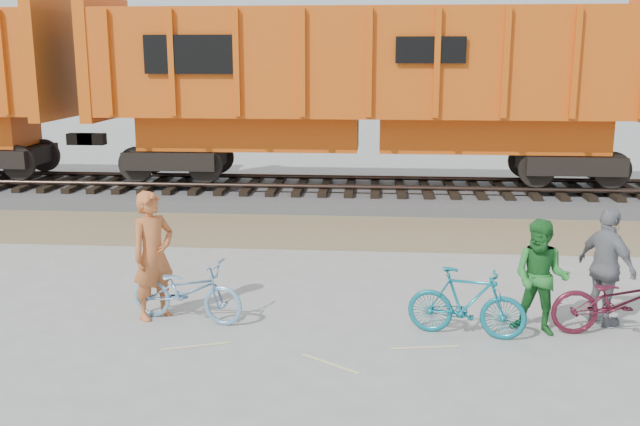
# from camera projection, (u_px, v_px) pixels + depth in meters

# --- Properties ---
(ground) EXTENTS (120.00, 120.00, 0.00)m
(ground) POSITION_uv_depth(u_px,v_px,m) (279.00, 326.00, 10.02)
(ground) COLOR #9E9E99
(ground) RESTS_ON ground
(gravel_strip) EXTENTS (120.00, 3.00, 0.02)m
(gravel_strip) POSITION_uv_depth(u_px,v_px,m) (314.00, 231.00, 15.37)
(gravel_strip) COLOR #8D7D57
(gravel_strip) RESTS_ON ground
(ballast_bed) EXTENTS (120.00, 4.00, 0.30)m
(ballast_bed) POSITION_uv_depth(u_px,v_px,m) (326.00, 194.00, 18.75)
(ballast_bed) COLOR slate
(ballast_bed) RESTS_ON ground
(track) EXTENTS (120.00, 2.60, 0.24)m
(track) POSITION_uv_depth(u_px,v_px,m) (326.00, 182.00, 18.68)
(track) COLOR black
(track) RESTS_ON ballast_bed
(hopper_car_center) EXTENTS (14.00, 3.13, 4.65)m
(hopper_car_center) POSITION_uv_depth(u_px,v_px,m) (370.00, 84.00, 18.04)
(hopper_car_center) COLOR black
(hopper_car_center) RESTS_ON track
(bicycle_blue) EXTENTS (1.80, 0.96, 0.90)m
(bicycle_blue) POSITION_uv_depth(u_px,v_px,m) (187.00, 291.00, 10.15)
(bicycle_blue) COLOR #74A3CC
(bicycle_blue) RESTS_ON ground
(bicycle_teal) EXTENTS (1.64, 0.77, 0.95)m
(bicycle_teal) POSITION_uv_depth(u_px,v_px,m) (467.00, 303.00, 9.57)
(bicycle_teal) COLOR #106F81
(bicycle_teal) RESTS_ON ground
(bicycle_maroon) EXTENTS (1.84, 0.65, 0.97)m
(bicycle_maroon) POSITION_uv_depth(u_px,v_px,m) (621.00, 301.00, 9.61)
(bicycle_maroon) COLOR #4D1221
(bicycle_maroon) RESTS_ON ground
(person_solo) EXTENTS (0.77, 0.81, 1.86)m
(person_solo) POSITION_uv_depth(u_px,v_px,m) (153.00, 255.00, 10.18)
(person_solo) COLOR #BE602E
(person_solo) RESTS_ON ground
(person_man) EXTENTS (0.95, 0.87, 1.59)m
(person_man) POSITION_uv_depth(u_px,v_px,m) (541.00, 277.00, 9.62)
(person_man) COLOR #216D28
(person_man) RESTS_ON ground
(person_woman) EXTENTS (0.84, 1.06, 1.68)m
(person_woman) POSITION_uv_depth(u_px,v_px,m) (607.00, 267.00, 9.93)
(person_woman) COLOR slate
(person_woman) RESTS_ON ground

